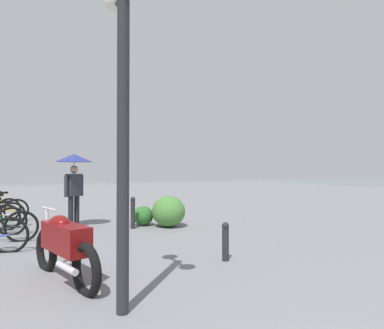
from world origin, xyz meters
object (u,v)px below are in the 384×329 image
at_px(lamppost, 123,85).
at_px(bollard_mid, 133,212).
at_px(pedestrian, 74,169).
at_px(bollard_near, 225,240).
at_px(motorcycle, 64,245).

relative_size(lamppost, bollard_mid, 4.42).
distance_m(pedestrian, bollard_near, 5.22).
bearing_deg(bollard_mid, bollard_near, -172.64).
xyz_separation_m(motorcycle, bollard_mid, (3.58, -2.15, -0.05)).
relative_size(lamppost, bollard_near, 5.63).
relative_size(lamppost, motorcycle, 1.79).
xyz_separation_m(bollard_near, bollard_mid, (3.81, 0.49, 0.09)).
relative_size(motorcycle, bollard_mid, 2.46).
height_order(lamppost, pedestrian, lamppost).
height_order(motorcycle, bollard_mid, motorcycle).
bearing_deg(pedestrian, motorcycle, 170.41).
height_order(bollard_near, bollard_mid, bollard_mid).
relative_size(pedestrian, bollard_mid, 2.35).
height_order(lamppost, bollard_mid, lamppost).
bearing_deg(bollard_near, pedestrian, 21.87).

